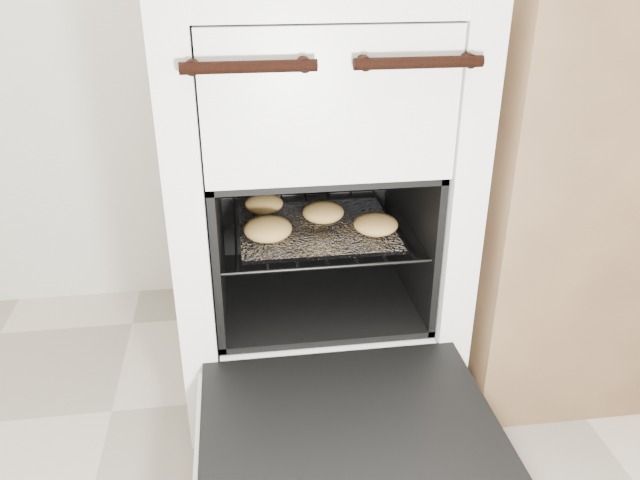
{
  "coord_description": "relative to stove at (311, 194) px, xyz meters",
  "views": [
    {
      "loc": [
        -0.04,
        -0.06,
        0.91
      ],
      "look_at": [
        0.12,
        1.05,
        0.37
      ],
      "focal_mm": 35.0,
      "sensor_mm": 36.0,
      "label": 1
    }
  ],
  "objects": [
    {
      "name": "stove",
      "position": [
        0.0,
        0.0,
        0.0
      ],
      "size": [
        0.56,
        0.62,
        0.86
      ],
      "color": "white",
      "rests_on": "ground"
    },
    {
      "name": "oven_door",
      "position": [
        0.0,
        -0.47,
        -0.23
      ],
      "size": [
        0.5,
        0.39,
        0.04
      ],
      "color": "black",
      "rests_on": "stove"
    },
    {
      "name": "oven_rack",
      "position": [
        0.0,
        -0.06,
        -0.05
      ],
      "size": [
        0.41,
        0.39,
        0.01
      ],
      "color": "black",
      "rests_on": "stove"
    },
    {
      "name": "foil_sheet",
      "position": [
        0.0,
        -0.08,
        -0.04
      ],
      "size": [
        0.32,
        0.28,
        0.01
      ],
      "primitive_type": "cube",
      "color": "white",
      "rests_on": "oven_rack"
    },
    {
      "name": "baked_rolls",
      "position": [
        -0.02,
        -0.08,
        -0.02
      ],
      "size": [
        0.35,
        0.27,
        0.05
      ],
      "color": "tan",
      "rests_on": "foil_sheet"
    },
    {
      "name": "counter",
      "position": [
        0.74,
        -0.03,
        0.02
      ],
      "size": [
        0.87,
        0.59,
        0.87
      ],
      "primitive_type": "cube",
      "rotation": [
        0.0,
        0.0,
        -0.01
      ],
      "color": "brown",
      "rests_on": "ground"
    }
  ]
}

